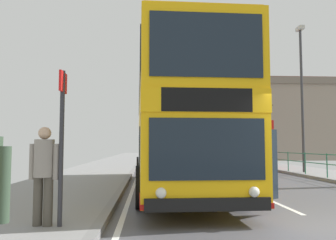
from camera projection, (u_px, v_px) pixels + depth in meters
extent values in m
cube|color=silver|center=(286.00, 207.00, 8.66)|extent=(0.12, 2.00, 0.00)
cube|color=silver|center=(237.00, 186.00, 13.43)|extent=(0.12, 2.00, 0.00)
cube|color=silver|center=(213.00, 175.00, 18.21)|extent=(0.12, 2.00, 0.00)
cube|color=silver|center=(200.00, 169.00, 22.99)|extent=(0.12, 2.00, 0.00)
cube|color=silver|center=(191.00, 165.00, 27.77)|extent=(0.12, 2.00, 0.00)
cube|color=silver|center=(184.00, 163.00, 32.55)|extent=(0.12, 2.00, 0.00)
cube|color=silver|center=(180.00, 161.00, 37.33)|extent=(0.12, 2.00, 0.00)
cube|color=silver|center=(176.00, 159.00, 42.10)|extent=(0.12, 2.00, 0.00)
cube|color=silver|center=(173.00, 158.00, 46.88)|extent=(0.12, 2.00, 0.00)
cube|color=silver|center=(171.00, 157.00, 51.66)|extent=(0.12, 2.00, 0.00)
cube|color=silver|center=(169.00, 156.00, 56.44)|extent=(0.12, 2.00, 0.00)
cube|color=silver|center=(116.00, 237.00, 5.84)|extent=(0.12, 133.00, 0.00)
cube|color=gray|center=(95.00, 233.00, 5.83)|extent=(0.20, 140.00, 0.14)
cube|color=#F4B20F|center=(175.00, 154.00, 12.05)|extent=(2.77, 11.35, 1.79)
cube|color=#F4B20F|center=(175.00, 121.00, 12.13)|extent=(2.79, 11.41, 0.47)
cube|color=#F4B20F|center=(175.00, 91.00, 12.21)|extent=(2.77, 11.35, 1.63)
cube|color=#D0970D|center=(175.00, 67.00, 12.27)|extent=(2.69, 11.01, 0.08)
cube|color=#19232D|center=(208.00, 149.00, 6.44)|extent=(2.16, 0.09, 1.14)
cube|color=black|center=(207.00, 100.00, 6.50)|extent=(1.72, 0.08, 0.45)
cube|color=#19232D|center=(207.00, 45.00, 6.59)|extent=(2.16, 0.09, 1.24)
cube|color=black|center=(208.00, 205.00, 6.36)|extent=(2.33, 0.15, 0.24)
cube|color=#B2140F|center=(175.00, 178.00, 11.98)|extent=(2.80, 11.41, 0.10)
cube|color=#19232D|center=(209.00, 147.00, 12.45)|extent=(0.27, 8.80, 0.93)
cube|color=#19232D|center=(210.00, 90.00, 12.32)|extent=(0.31, 10.16, 0.98)
cube|color=#19232D|center=(139.00, 147.00, 12.24)|extent=(0.27, 8.80, 0.93)
cube|color=#19232D|center=(139.00, 89.00, 12.11)|extent=(0.31, 10.16, 0.98)
sphere|color=white|center=(254.00, 192.00, 6.44)|extent=(0.21, 0.21, 0.20)
sphere|color=white|center=(161.00, 193.00, 6.29)|extent=(0.21, 0.21, 0.20)
cube|color=#19232D|center=(266.00, 164.00, 7.60)|extent=(0.67, 0.51, 1.54)
cube|color=black|center=(247.00, 164.00, 7.87)|extent=(0.13, 0.90, 1.54)
cylinder|color=black|center=(237.00, 186.00, 8.67)|extent=(0.33, 1.05, 1.04)
cylinder|color=black|center=(142.00, 187.00, 8.47)|extent=(0.33, 1.05, 1.04)
cylinder|color=black|center=(192.00, 168.00, 15.81)|extent=(0.33, 1.05, 1.04)
cylinder|color=black|center=(140.00, 169.00, 15.61)|extent=(0.33, 1.05, 1.04)
cube|color=red|center=(232.00, 144.00, 26.53)|extent=(2.56, 10.97, 2.78)
cube|color=#19232D|center=(215.00, 139.00, 26.48)|extent=(0.07, 9.31, 1.33)
cube|color=#19232D|center=(248.00, 139.00, 26.64)|extent=(0.07, 9.31, 1.33)
cube|color=#19232D|center=(217.00, 141.00, 32.02)|extent=(2.15, 0.04, 1.67)
cylinder|color=black|center=(208.00, 158.00, 29.82)|extent=(0.29, 0.96, 0.96)
cylinder|color=black|center=(236.00, 158.00, 29.98)|extent=(0.29, 0.96, 0.96)
cylinder|color=black|center=(228.00, 162.00, 22.70)|extent=(0.29, 0.96, 0.96)
cylinder|color=black|center=(264.00, 162.00, 22.85)|extent=(0.29, 0.96, 0.96)
cylinder|color=#236B4C|center=(327.00, 165.00, 15.37)|extent=(0.05, 0.05, 1.06)
cylinder|color=#236B4C|center=(305.00, 163.00, 17.50)|extent=(0.05, 0.05, 1.06)
cylinder|color=#236B4C|center=(288.00, 161.00, 19.63)|extent=(0.05, 0.05, 1.06)
cylinder|color=#236B4C|center=(274.00, 160.00, 21.76)|extent=(0.05, 0.05, 1.06)
cylinder|color=#236B4C|center=(263.00, 159.00, 23.89)|extent=(0.05, 0.05, 1.06)
cylinder|color=#236B4C|center=(254.00, 158.00, 26.02)|extent=(0.05, 0.05, 1.06)
cylinder|color=#236B4C|center=(246.00, 157.00, 28.16)|extent=(0.05, 0.05, 1.06)
cylinder|color=#236B4C|center=(239.00, 156.00, 30.29)|extent=(0.05, 0.05, 1.06)
cylinder|color=#236B4C|center=(233.00, 155.00, 32.42)|extent=(0.05, 0.05, 1.06)
cylinder|color=#236B4C|center=(305.00, 154.00, 17.54)|extent=(0.04, 29.96, 0.04)
cylinder|color=#236B4C|center=(305.00, 162.00, 17.51)|extent=(0.04, 29.96, 0.04)
cylinder|color=#384C38|center=(3.00, 184.00, 2.63)|extent=(0.12, 0.12, 0.57)
cylinder|color=#4C473D|center=(38.00, 200.00, 6.06)|extent=(0.19, 0.19, 0.87)
cylinder|color=#4C473D|center=(48.00, 200.00, 6.03)|extent=(0.19, 0.19, 0.87)
cylinder|color=gray|center=(44.00, 158.00, 6.10)|extent=(0.40, 0.40, 0.65)
cylinder|color=gray|center=(32.00, 162.00, 6.12)|extent=(0.12, 0.12, 0.62)
cylinder|color=gray|center=(56.00, 162.00, 6.07)|extent=(0.12, 0.12, 0.62)
sphere|color=tan|center=(45.00, 133.00, 6.13)|extent=(0.26, 0.26, 0.22)
cylinder|color=#2D2D33|center=(61.00, 147.00, 6.08)|extent=(0.08, 0.08, 2.70)
cube|color=red|center=(63.00, 82.00, 6.18)|extent=(0.04, 0.44, 0.36)
cylinder|color=#38383D|center=(302.00, 100.00, 18.92)|extent=(0.14, 0.14, 7.72)
cube|color=#B2B2AD|center=(300.00, 28.00, 19.22)|extent=(0.28, 0.60, 0.20)
cylinder|color=#4C3D2D|center=(257.00, 131.00, 29.42)|extent=(0.35, 0.35, 5.37)
cylinder|color=#4C3D2D|center=(254.00, 103.00, 30.08)|extent=(0.16, 1.05, 1.06)
cylinder|color=#4C3D2D|center=(252.00, 108.00, 29.04)|extent=(1.14, 1.05, 1.95)
cylinder|color=#4C3D2D|center=(262.00, 110.00, 28.95)|extent=(0.74, 1.34, 1.44)
cylinder|color=#4C3D2D|center=(264.00, 110.00, 29.05)|extent=(1.15, 1.15, 0.80)
cylinder|color=#423328|center=(228.00, 138.00, 37.83)|extent=(0.33, 0.33, 4.57)
cylinder|color=#423328|center=(225.00, 129.00, 38.37)|extent=(0.51, 1.05, 0.78)
cylinder|color=#423328|center=(231.00, 117.00, 38.27)|extent=(0.91, 0.60, 1.17)
cylinder|color=#423328|center=(231.00, 118.00, 38.18)|extent=(0.83, 0.47, 1.49)
cylinder|color=#423328|center=(237.00, 124.00, 37.85)|extent=(1.97, 0.40, 1.17)
cylinder|color=#423328|center=(229.00, 122.00, 38.67)|extent=(0.66, 1.46, 0.87)
cube|color=#936656|center=(282.00, 123.00, 54.28)|extent=(12.79, 15.01, 10.21)
cube|color=brown|center=(281.00, 88.00, 54.69)|extent=(13.30, 15.61, 0.70)
cube|color=gray|center=(294.00, 125.00, 42.42)|extent=(9.52, 10.21, 8.24)
cube|color=#6D6357|center=(293.00, 88.00, 42.76)|extent=(9.90, 10.61, 0.70)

